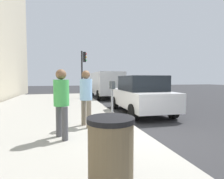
# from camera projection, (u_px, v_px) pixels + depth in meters

# --- Properties ---
(ground_plane) EXTENTS (80.00, 80.00, 0.00)m
(ground_plane) POSITION_uv_depth(u_px,v_px,m) (146.00, 139.00, 4.83)
(ground_plane) COLOR #2B2B2D
(ground_plane) RESTS_ON ground
(sidewalk_slab) EXTENTS (28.00, 6.00, 0.15)m
(sidewalk_slab) POSITION_uv_depth(u_px,v_px,m) (26.00, 147.00, 4.05)
(sidewalk_slab) COLOR gray
(sidewalk_slab) RESTS_ON ground_plane
(parking_meter) EXTENTS (0.36, 0.12, 1.41)m
(parking_meter) POSITION_uv_depth(u_px,v_px,m) (112.00, 93.00, 5.85)
(parking_meter) COLOR gray
(parking_meter) RESTS_ON sidewalk_slab
(pedestrian_at_meter) EXTENTS (0.51, 0.38, 1.74)m
(pedestrian_at_meter) POSITION_uv_depth(u_px,v_px,m) (86.00, 94.00, 5.48)
(pedestrian_at_meter) COLOR #726656
(pedestrian_at_meter) RESTS_ON sidewalk_slab
(pedestrian_bystander) EXTENTS (0.49, 0.37, 1.71)m
(pedestrian_bystander) POSITION_uv_depth(u_px,v_px,m) (61.00, 98.00, 4.37)
(pedestrian_bystander) COLOR #47474C
(pedestrian_bystander) RESTS_ON sidewalk_slab
(parked_sedan_near) EXTENTS (4.46, 2.08, 1.77)m
(parked_sedan_near) POSITION_uv_depth(u_px,v_px,m) (140.00, 94.00, 8.41)
(parked_sedan_near) COLOR silver
(parked_sedan_near) RESTS_ON ground_plane
(parked_van_far) EXTENTS (5.22, 2.17, 2.18)m
(parked_van_far) POSITION_uv_depth(u_px,v_px,m) (106.00, 83.00, 15.42)
(parked_van_far) COLOR silver
(parked_van_far) RESTS_ON ground_plane
(traffic_signal) EXTENTS (0.24, 0.44, 3.60)m
(traffic_signal) POSITION_uv_depth(u_px,v_px,m) (83.00, 67.00, 13.58)
(traffic_signal) COLOR black
(traffic_signal) RESTS_ON sidewalk_slab
(trash_bin) EXTENTS (0.59, 0.59, 1.01)m
(trash_bin) POSITION_uv_depth(u_px,v_px,m) (111.00, 158.00, 2.19)
(trash_bin) COLOR brown
(trash_bin) RESTS_ON sidewalk_slab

